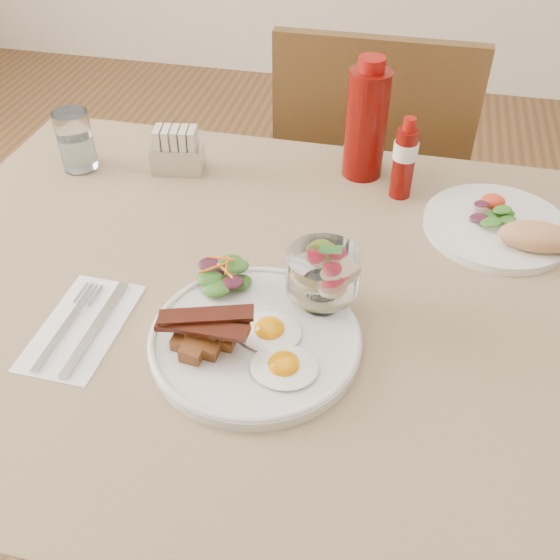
{
  "coord_description": "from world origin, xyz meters",
  "views": [
    {
      "loc": [
        0.08,
        -0.66,
        1.36
      ],
      "look_at": [
        -0.06,
        -0.05,
        0.82
      ],
      "focal_mm": 40.0,
      "sensor_mm": 36.0,
      "label": 1
    }
  ],
  "objects_px": {
    "ketchup_bottle": "(366,122)",
    "sugar_caddy": "(177,153)",
    "chair_far": "(368,187)",
    "water_glass": "(76,144)",
    "fruit_cup": "(323,273)",
    "hot_sauce_bottle": "(404,159)",
    "second_plate": "(506,227)",
    "table": "(326,340)",
    "main_plate": "(255,340)"
  },
  "relations": [
    {
      "from": "second_plate",
      "to": "sugar_caddy",
      "type": "bearing_deg",
      "value": 172.87
    },
    {
      "from": "chair_far",
      "to": "second_plate",
      "type": "relative_size",
      "value": 3.95
    },
    {
      "from": "fruit_cup",
      "to": "hot_sauce_bottle",
      "type": "relative_size",
      "value": 0.69
    },
    {
      "from": "ketchup_bottle",
      "to": "fruit_cup",
      "type": "bearing_deg",
      "value": -91.34
    },
    {
      "from": "chair_far",
      "to": "second_plate",
      "type": "bearing_deg",
      "value": -61.01
    },
    {
      "from": "table",
      "to": "ketchup_bottle",
      "type": "bearing_deg",
      "value": 89.55
    },
    {
      "from": "hot_sauce_bottle",
      "to": "water_glass",
      "type": "bearing_deg",
      "value": -176.33
    },
    {
      "from": "fruit_cup",
      "to": "chair_far",
      "type": "bearing_deg",
      "value": 89.49
    },
    {
      "from": "chair_far",
      "to": "fruit_cup",
      "type": "xyz_separation_m",
      "value": [
        -0.01,
        -0.69,
        0.3
      ]
    },
    {
      "from": "ketchup_bottle",
      "to": "sugar_caddy",
      "type": "distance_m",
      "value": 0.34
    },
    {
      "from": "chair_far",
      "to": "hot_sauce_bottle",
      "type": "xyz_separation_m",
      "value": [
        0.08,
        -0.37,
        0.3
      ]
    },
    {
      "from": "main_plate",
      "to": "ketchup_bottle",
      "type": "xyz_separation_m",
      "value": [
        0.08,
        0.46,
        0.09
      ]
    },
    {
      "from": "chair_far",
      "to": "ketchup_bottle",
      "type": "relative_size",
      "value": 4.3
    },
    {
      "from": "hot_sauce_bottle",
      "to": "fruit_cup",
      "type": "bearing_deg",
      "value": -104.46
    },
    {
      "from": "ketchup_bottle",
      "to": "chair_far",
      "type": "bearing_deg",
      "value": 90.5
    },
    {
      "from": "main_plate",
      "to": "water_glass",
      "type": "height_order",
      "value": "water_glass"
    },
    {
      "from": "table",
      "to": "fruit_cup",
      "type": "bearing_deg",
      "value": -101.18
    },
    {
      "from": "second_plate",
      "to": "sugar_caddy",
      "type": "distance_m",
      "value": 0.58
    },
    {
      "from": "main_plate",
      "to": "hot_sauce_bottle",
      "type": "xyz_separation_m",
      "value": [
        0.16,
        0.4,
        0.06
      ]
    },
    {
      "from": "ketchup_bottle",
      "to": "water_glass",
      "type": "bearing_deg",
      "value": -169.47
    },
    {
      "from": "second_plate",
      "to": "water_glass",
      "type": "relative_size",
      "value": 2.14
    },
    {
      "from": "water_glass",
      "to": "ketchup_bottle",
      "type": "bearing_deg",
      "value": 10.53
    },
    {
      "from": "fruit_cup",
      "to": "second_plate",
      "type": "bearing_deg",
      "value": 42.99
    },
    {
      "from": "chair_far",
      "to": "main_plate",
      "type": "bearing_deg",
      "value": -95.88
    },
    {
      "from": "chair_far",
      "to": "ketchup_bottle",
      "type": "distance_m",
      "value": 0.46
    },
    {
      "from": "chair_far",
      "to": "water_glass",
      "type": "xyz_separation_m",
      "value": [
        -0.51,
        -0.41,
        0.28
      ]
    },
    {
      "from": "table",
      "to": "fruit_cup",
      "type": "distance_m",
      "value": 0.16
    },
    {
      "from": "main_plate",
      "to": "water_glass",
      "type": "distance_m",
      "value": 0.57
    },
    {
      "from": "fruit_cup",
      "to": "hot_sauce_bottle",
      "type": "height_order",
      "value": "hot_sauce_bottle"
    },
    {
      "from": "chair_far",
      "to": "sugar_caddy",
      "type": "distance_m",
      "value": 0.57
    },
    {
      "from": "table",
      "to": "water_glass",
      "type": "xyz_separation_m",
      "value": [
        -0.51,
        0.25,
        0.14
      ]
    },
    {
      "from": "table",
      "to": "ketchup_bottle",
      "type": "height_order",
      "value": "ketchup_bottle"
    },
    {
      "from": "ketchup_bottle",
      "to": "main_plate",
      "type": "bearing_deg",
      "value": -100.16
    },
    {
      "from": "hot_sauce_bottle",
      "to": "water_glass",
      "type": "relative_size",
      "value": 1.33
    },
    {
      "from": "chair_far",
      "to": "second_plate",
      "type": "distance_m",
      "value": 0.57
    },
    {
      "from": "second_plate",
      "to": "ketchup_bottle",
      "type": "relative_size",
      "value": 1.09
    },
    {
      "from": "chair_far",
      "to": "water_glass",
      "type": "relative_size",
      "value": 8.45
    },
    {
      "from": "fruit_cup",
      "to": "hot_sauce_bottle",
      "type": "bearing_deg",
      "value": 75.54
    },
    {
      "from": "water_glass",
      "to": "second_plate",
      "type": "bearing_deg",
      "value": -3.32
    },
    {
      "from": "table",
      "to": "main_plate",
      "type": "distance_m",
      "value": 0.17
    },
    {
      "from": "fruit_cup",
      "to": "second_plate",
      "type": "xyz_separation_m",
      "value": [
        0.26,
        0.24,
        -0.06
      ]
    },
    {
      "from": "hot_sauce_bottle",
      "to": "second_plate",
      "type": "bearing_deg",
      "value": -25.13
    },
    {
      "from": "table",
      "to": "second_plate",
      "type": "distance_m",
      "value": 0.34
    },
    {
      "from": "second_plate",
      "to": "ketchup_bottle",
      "type": "bearing_deg",
      "value": 150.69
    },
    {
      "from": "main_plate",
      "to": "second_plate",
      "type": "xyz_separation_m",
      "value": [
        0.33,
        0.32,
        0.01
      ]
    },
    {
      "from": "ketchup_bottle",
      "to": "hot_sauce_bottle",
      "type": "xyz_separation_m",
      "value": [
        0.07,
        -0.06,
        -0.03
      ]
    },
    {
      "from": "chair_far",
      "to": "water_glass",
      "type": "height_order",
      "value": "chair_far"
    },
    {
      "from": "chair_far",
      "to": "ketchup_bottle",
      "type": "height_order",
      "value": "ketchup_bottle"
    },
    {
      "from": "hot_sauce_bottle",
      "to": "table",
      "type": "bearing_deg",
      "value": -104.81
    },
    {
      "from": "ketchup_bottle",
      "to": "water_glass",
      "type": "height_order",
      "value": "ketchup_bottle"
    }
  ]
}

